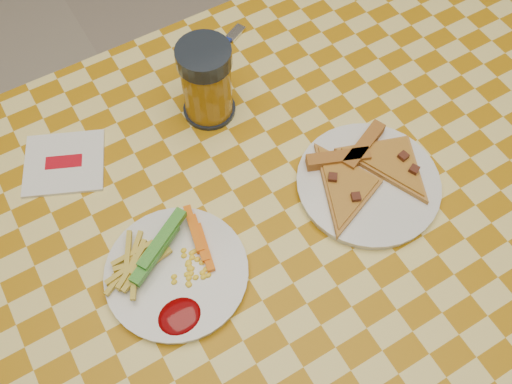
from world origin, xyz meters
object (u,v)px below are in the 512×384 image
table (283,231)px  drink_glass (207,83)px  plate_right (368,184)px  plate_left (177,273)px

table → drink_glass: bearing=91.9°
plate_right → drink_glass: bearing=118.8°
drink_glass → plate_right: bearing=-61.2°
plate_right → drink_glass: 0.30m
drink_glass → table: bearing=-88.1°
table → plate_left: 0.20m
table → plate_right: plate_right is taller
table → drink_glass: size_ratio=9.03×
plate_right → drink_glass: drink_glass is taller
plate_right → table: bearing=167.5°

